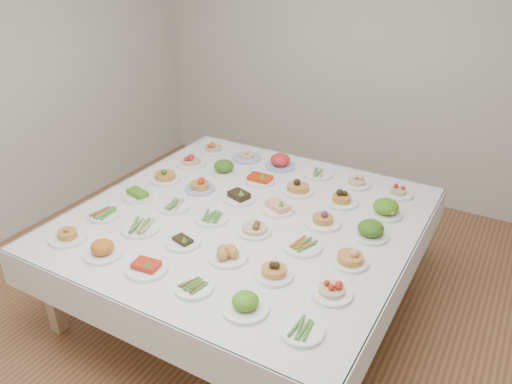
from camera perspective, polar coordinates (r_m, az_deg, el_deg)
The scene contains 38 objects.
room_envelope at distance 3.05m, azimuth -1.96°, elevation 13.10°, with size 5.02×5.02×2.81m.
display_table at distance 3.68m, azimuth -1.17°, elevation -3.59°, with size 2.38×2.38×0.75m.
dish_0 at distance 3.58m, azimuth -20.77°, elevation -4.39°, with size 0.25×0.25×0.13m.
dish_1 at distance 3.34m, azimuth -17.13°, elevation -6.18°, with size 0.24×0.24×0.12m.
dish_2 at distance 3.14m, azimuth -12.44°, elevation -8.07°, with size 0.25×0.25×0.11m.
dish_3 at distance 2.96m, azimuth -7.10°, elevation -10.68°, with size 0.23×0.23×0.05m.
dish_4 at distance 2.77m, azimuth -1.22°, elevation -12.25°, with size 0.26×0.26×0.15m.
dish_5 at distance 2.68m, azimuth 5.25°, elevation -15.40°, with size 0.23×0.23×0.05m.
dish_6 at distance 3.79m, azimuth -16.97°, elevation -2.41°, with size 0.23×0.23×0.05m.
dish_7 at distance 3.56m, azimuth -13.04°, elevation -3.84°, with size 0.30×0.27×0.06m.
dish_8 at distance 3.35m, azimuth -8.36°, elevation -5.44°, with size 0.23×0.23×0.09m.
dish_9 at distance 3.17m, azimuth -3.24°, elevation -6.85°, with size 0.24×0.24×0.11m.
dish_10 at distance 3.01m, azimuth 2.08°, elevation -8.70°, with size 0.23×0.23×0.13m.
dish_11 at distance 2.91m, azimuth 8.68°, elevation -10.63°, with size 0.24×0.24×0.13m.
dish_12 at distance 3.98m, azimuth -13.39°, elevation -0.03°, with size 0.23×0.23×0.11m.
dish_13 at distance 3.79m, azimuth -9.31°, elevation -1.48°, with size 0.24×0.23×0.06m.
dish_14 at distance 3.60m, azimuth -5.05°, elevation -2.94°, with size 0.23×0.23×0.05m.
dish_15 at distance 3.42m, azimuth -0.16°, elevation -3.87°, with size 0.23×0.23×0.12m.
dish_16 at distance 3.30m, azimuth 5.32°, elevation -6.02°, with size 0.26×0.26×0.06m.
dish_17 at distance 3.17m, azimuth 10.73°, elevation -7.26°, with size 0.23×0.23×0.12m.
dish_18 at distance 4.20m, azimuth -10.37°, elevation 2.20°, with size 0.26×0.26×0.16m.
dish_19 at distance 4.01m, azimuth -6.46°, elevation 0.96°, with size 0.24×0.24×0.13m.
dish_20 at distance 3.84m, azimuth -1.95°, elevation -0.32°, with size 0.24×0.24×0.11m.
dish_21 at distance 3.69m, azimuth 2.53°, elevation -1.49°, with size 0.24×0.24×0.11m.
dish_22 at distance 3.55m, azimuth 7.66°, elevation -2.80°, with size 0.25×0.25×0.14m.
dish_23 at distance 3.45m, azimuth 13.00°, elevation -3.98°, with size 0.26×0.26×0.15m.
dish_24 at distance 4.46m, azimuth -7.45°, elevation 3.85°, with size 0.25×0.25×0.14m.
dish_25 at distance 4.27m, azimuth -3.68°, elevation 2.87°, with size 0.23×0.23×0.13m.
dish_26 at distance 4.11m, azimuth 0.47°, elevation 1.75°, with size 0.24×0.24×0.11m.
dish_27 at distance 3.95m, azimuth 4.82°, elevation 0.81°, with size 0.24×0.24×0.15m.
dish_28 at distance 3.83m, azimuth 9.77°, elevation -0.45°, with size 0.25×0.25×0.14m.
dish_29 at distance 3.75m, azimuth 14.64°, elevation -1.59°, with size 0.24×0.24×0.15m.
dish_30 at distance 4.71m, azimuth -4.90°, elevation 5.35°, with size 0.26×0.26×0.14m.
dish_31 at distance 4.54m, azimuth -1.08°, elevation 4.37°, with size 0.26×0.26×0.12m.
dish_32 at distance 4.37m, azimuth 2.80°, elevation 3.80°, with size 0.26×0.26×0.16m.
dish_33 at distance 4.27m, azimuth 7.06°, elevation 2.15°, with size 0.24×0.24×0.06m.
dish_34 at distance 4.13m, azimuth 11.45°, elevation 1.46°, with size 0.24×0.24×0.13m.
dish_35 at distance 4.06m, azimuth 15.93°, elevation 0.29°, with size 0.23×0.23×0.12m.
Camera 1 is at (1.56, -2.50, 2.60)m, focal length 35.00 mm.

